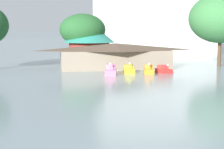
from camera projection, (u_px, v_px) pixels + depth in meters
The scene contains 9 objects.
pedal_boat_pink at pixel (111, 71), 52.37m from camera, with size 2.07×3.21×1.84m.
pedal_boat_yellow at pixel (129, 70), 54.44m from camera, with size 1.59×2.30×1.66m.
pedal_boat_orange at pixel (149, 70), 53.59m from camera, with size 1.80×2.60×1.67m.
pedal_boat_red at pixel (164, 70), 54.93m from camera, with size 2.16×2.89×1.39m.
boathouse at pixel (115, 55), 60.21m from camera, with size 18.80×7.22×4.12m.
green_roof_pavilion at pixel (89, 40), 69.65m from camera, with size 9.55×9.55×8.50m.
shoreline_tree_mid at pixel (83, 30), 69.75m from camera, with size 8.59×8.59×9.21m.
shoreline_tree_right at pixel (220, 18), 63.31m from camera, with size 10.71×10.71×12.34m.
background_building_block at pixel (152, 9), 95.02m from camera, with size 28.90×18.33×22.60m.
Camera 1 is at (-5.21, -16.42, 6.54)m, focal length 59.97 mm.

